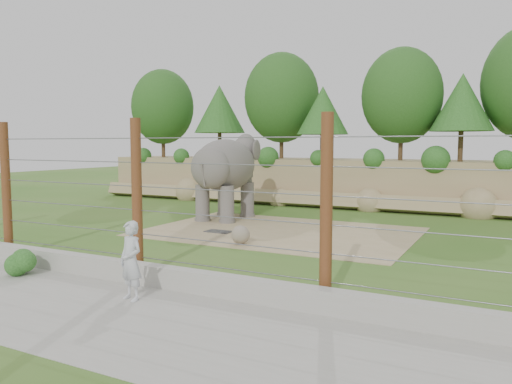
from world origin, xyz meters
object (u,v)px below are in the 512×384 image
at_px(stone_ball, 241,235).
at_px(zookeeper, 131,261).
at_px(elephant, 225,177).
at_px(barrier_fence, 137,198).

distance_m(stone_ball, zookeeper, 6.37).
xyz_separation_m(elephant, stone_ball, (3.40, -4.71, -1.54)).
bearing_deg(elephant, stone_ball, -56.62).
height_order(elephant, zookeeper, elephant).
relative_size(stone_ball, zookeeper, 0.37).
height_order(elephant, barrier_fence, barrier_fence).
relative_size(stone_ball, barrier_fence, 0.03).
height_order(elephant, stone_ball, elephant).
distance_m(elephant, zookeeper, 11.83).
relative_size(elephant, barrier_fence, 0.23).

